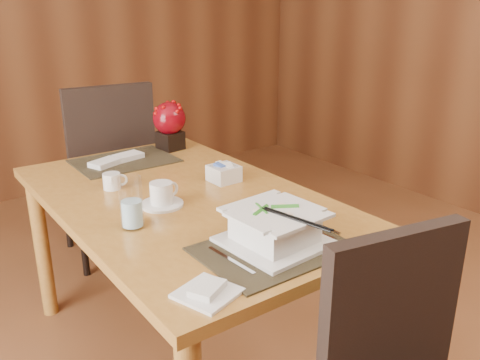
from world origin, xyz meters
TOP-DOWN VIEW (x-y plane):
  - back_wall at (0.00, 3.00)m, footprint 5.00×0.02m
  - dining_table at (0.00, 0.60)m, footprint 0.90×1.50m
  - placemat_near at (0.00, 0.05)m, footprint 0.45×0.33m
  - placemat_far at (0.00, 1.15)m, footprint 0.45×0.33m
  - soup_setting at (0.02, 0.07)m, footprint 0.31×0.31m
  - coffee_cup at (-0.11, 0.56)m, footprint 0.16×0.16m
  - water_glass at (-0.28, 0.45)m, footprint 0.09×0.09m
  - creamer_jug at (-0.19, 0.84)m, footprint 0.12×0.12m
  - sugar_caddy at (0.23, 0.65)m, footprint 0.11×0.11m
  - berry_decor at (0.28, 1.21)m, footprint 0.16×0.16m
  - napkins_far at (-0.03, 1.15)m, footprint 0.28×0.16m
  - bread_plate at (-0.30, -0.04)m, footprint 0.18×0.18m
  - far_chair at (0.10, 1.63)m, footprint 0.54×0.54m

SIDE VIEW (x-z plane):
  - far_chair at x=0.10m, z-range 0.07..1.12m
  - dining_table at x=0.00m, z-range 0.28..1.03m
  - placemat_near at x=0.00m, z-range 0.75..0.76m
  - placemat_far at x=0.00m, z-range 0.75..0.76m
  - bread_plate at x=-0.30m, z-range 0.75..0.76m
  - napkins_far at x=-0.03m, z-range 0.76..0.78m
  - creamer_jug at x=-0.19m, z-range 0.75..0.81m
  - sugar_caddy at x=0.23m, z-range 0.75..0.82m
  - coffee_cup at x=-0.11m, z-range 0.74..0.83m
  - soup_setting at x=0.02m, z-range 0.75..0.87m
  - water_glass at x=-0.28m, z-range 0.75..0.93m
  - berry_decor at x=0.28m, z-range 0.77..1.01m
  - back_wall at x=0.00m, z-range 0.00..2.80m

